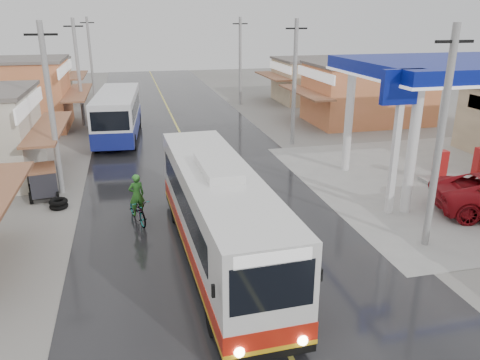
{
  "coord_description": "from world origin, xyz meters",
  "views": [
    {
      "loc": [
        -3.51,
        -13.8,
        8.25
      ],
      "look_at": [
        0.83,
        4.29,
        1.63
      ],
      "focal_mm": 35.0,
      "sensor_mm": 36.0,
      "label": 1
    }
  ],
  "objects_px": {
    "coach_bus": "(218,214)",
    "tyre_stack": "(59,204)",
    "cyclist": "(138,206)",
    "tricycle_near": "(43,180)",
    "second_bus": "(118,114)"
  },
  "relations": [
    {
      "from": "coach_bus",
      "to": "cyclist",
      "type": "relative_size",
      "value": 5.31
    },
    {
      "from": "coach_bus",
      "to": "tyre_stack",
      "type": "height_order",
      "value": "coach_bus"
    },
    {
      "from": "coach_bus",
      "to": "tyre_stack",
      "type": "relative_size",
      "value": 14.1
    },
    {
      "from": "second_bus",
      "to": "tricycle_near",
      "type": "xyz_separation_m",
      "value": [
        -3.43,
        -10.7,
        -0.85
      ]
    },
    {
      "from": "tricycle_near",
      "to": "cyclist",
      "type": "bearing_deg",
      "value": -52.61
    },
    {
      "from": "second_bus",
      "to": "coach_bus",
      "type": "bearing_deg",
      "value": -74.71
    },
    {
      "from": "coach_bus",
      "to": "cyclist",
      "type": "distance_m",
      "value": 4.8
    },
    {
      "from": "tricycle_near",
      "to": "second_bus",
      "type": "bearing_deg",
      "value": 62.38
    },
    {
      "from": "second_bus",
      "to": "cyclist",
      "type": "height_order",
      "value": "second_bus"
    },
    {
      "from": "second_bus",
      "to": "tyre_stack",
      "type": "height_order",
      "value": "second_bus"
    },
    {
      "from": "coach_bus",
      "to": "tricycle_near",
      "type": "distance_m",
      "value": 10.44
    },
    {
      "from": "cyclist",
      "to": "tricycle_near",
      "type": "xyz_separation_m",
      "value": [
        -4.24,
        3.92,
        0.14
      ]
    },
    {
      "from": "tyre_stack",
      "to": "second_bus",
      "type": "bearing_deg",
      "value": 77.87
    },
    {
      "from": "tricycle_near",
      "to": "tyre_stack",
      "type": "xyz_separation_m",
      "value": [
        0.79,
        -1.56,
        -0.65
      ]
    },
    {
      "from": "second_bus",
      "to": "tyre_stack",
      "type": "distance_m",
      "value": 12.63
    }
  ]
}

